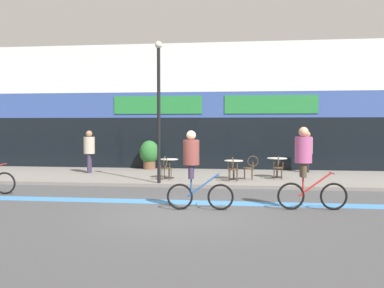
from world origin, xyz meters
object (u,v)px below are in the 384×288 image
(cafe_chair_1_side, at_px, (250,166))
(lamp_post, at_px, (159,101))
(bistro_table_0, at_px, (169,164))
(cyclist_2, at_px, (194,165))
(cafe_chair_2_near, at_px, (278,166))
(pedestrian_far_end, at_px, (89,148))
(planter_pot, at_px, (149,154))
(cyclist_1, at_px, (306,162))
(cafe_chair_1_near, at_px, (233,167))
(bistro_table_1, at_px, (234,166))
(pedestrian_near_end, at_px, (307,148))
(cafe_chair_0_near, at_px, (166,166))
(bistro_table_2, at_px, (277,163))

(cafe_chair_1_side, bearing_deg, lamp_post, 18.00)
(bistro_table_0, bearing_deg, cyclist_2, -73.43)
(cafe_chair_1_side, bearing_deg, cafe_chair_2_near, -174.61)
(bistro_table_0, relative_size, pedestrian_far_end, 0.41)
(planter_pot, relative_size, cyclist_2, 0.65)
(planter_pot, bearing_deg, cyclist_1, -54.55)
(cafe_chair_1_near, bearing_deg, planter_pot, 50.33)
(bistro_table_1, height_order, pedestrian_near_end, pedestrian_near_end)
(cafe_chair_0_near, relative_size, lamp_post, 0.18)
(bistro_table_0, distance_m, cyclist_1, 6.96)
(cafe_chair_1_near, distance_m, pedestrian_far_end, 6.58)
(bistro_table_1, relative_size, pedestrian_near_end, 0.41)
(cafe_chair_1_side, relative_size, pedestrian_near_end, 0.51)
(bistro_table_1, distance_m, cyclist_1, 5.61)
(lamp_post, relative_size, cyclist_1, 2.33)
(cafe_chair_1_near, bearing_deg, bistro_table_1, 4.38)
(bistro_table_1, height_order, cafe_chair_1_side, cafe_chair_1_side)
(cyclist_1, relative_size, pedestrian_near_end, 1.21)
(bistro_table_0, bearing_deg, pedestrian_near_end, 27.16)
(bistro_table_1, height_order, bistro_table_2, bistro_table_2)
(lamp_post, bearing_deg, planter_pot, 106.83)
(cafe_chair_0_near, height_order, cyclist_1, cyclist_1)
(cyclist_1, bearing_deg, lamp_post, 135.65)
(cyclist_2, bearing_deg, bistro_table_2, 64.47)
(bistro_table_0, relative_size, cafe_chair_1_side, 0.83)
(bistro_table_2, xyz_separation_m, cyclist_1, (0.38, -6.02, 0.56))
(cafe_chair_1_side, height_order, lamp_post, lamp_post)
(cyclist_1, height_order, pedestrian_far_end, cyclist_1)
(bistro_table_1, relative_size, bistro_table_2, 0.93)
(cafe_chair_2_near, height_order, lamp_post, lamp_post)
(cafe_chair_1_side, bearing_deg, pedestrian_near_end, -135.48)
(pedestrian_far_end, bearing_deg, lamp_post, -46.03)
(cafe_chair_1_near, distance_m, cyclist_1, 5.04)
(planter_pot, xyz_separation_m, pedestrian_near_end, (7.11, -0.47, 0.35))
(bistro_table_0, distance_m, cafe_chair_1_side, 3.12)
(cafe_chair_1_near, height_order, planter_pot, planter_pot)
(pedestrian_far_end, bearing_deg, pedestrian_near_end, 0.77)
(cyclist_1, xyz_separation_m, pedestrian_far_end, (-8.28, 6.62, -0.03))
(cafe_chair_1_near, bearing_deg, cafe_chair_0_near, 93.96)
(cafe_chair_1_side, distance_m, cyclist_2, 5.79)
(pedestrian_far_end, bearing_deg, planter_pot, 33.25)
(bistro_table_2, xyz_separation_m, planter_pot, (-5.71, 2.54, 0.16))
(cafe_chair_1_near, xyz_separation_m, cyclist_2, (-0.82, -4.95, 0.54))
(cyclist_2, bearing_deg, cafe_chair_0_near, 104.38)
(planter_pot, bearing_deg, cafe_chair_0_near, -68.71)
(bistro_table_1, bearing_deg, cafe_chair_1_side, 0.64)
(lamp_post, relative_size, pedestrian_near_end, 2.82)
(bistro_table_1, distance_m, bistro_table_2, 1.86)
(pedestrian_far_end, bearing_deg, bistro_table_1, -21.12)
(cafe_chair_1_near, xyz_separation_m, planter_pot, (-4.04, 3.99, 0.20))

